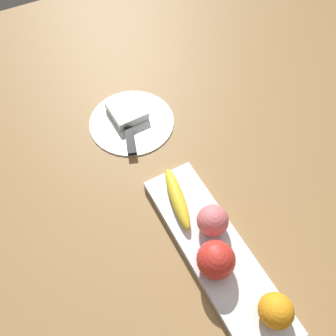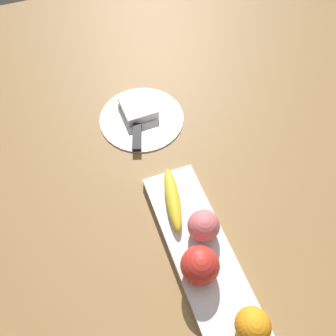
# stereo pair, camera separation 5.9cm
# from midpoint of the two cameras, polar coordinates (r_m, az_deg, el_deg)

# --- Properties ---
(ground_plane) EXTENTS (2.40, 2.40, 0.00)m
(ground_plane) POSITION_cam_midpoint_polar(r_m,az_deg,el_deg) (0.75, 9.01, -16.00)
(ground_plane) COLOR olive
(fruit_tray) EXTENTS (0.45, 0.13, 0.02)m
(fruit_tray) POSITION_cam_midpoint_polar(r_m,az_deg,el_deg) (0.74, 5.98, -14.49)
(fruit_tray) COLOR silver
(fruit_tray) RESTS_ON ground_plane
(apple) EXTENTS (0.08, 0.08, 0.08)m
(apple) POSITION_cam_midpoint_polar(r_m,az_deg,el_deg) (0.68, 5.91, -15.97)
(apple) COLOR red
(apple) RESTS_ON fruit_tray
(banana) EXTENTS (0.17, 0.07, 0.03)m
(banana) POSITION_cam_midpoint_polar(r_m,az_deg,el_deg) (0.75, -0.60, -5.43)
(banana) COLOR yellow
(banana) RESTS_ON fruit_tray
(orange_near_apple) EXTENTS (0.07, 0.07, 0.07)m
(orange_near_apple) POSITION_cam_midpoint_polar(r_m,az_deg,el_deg) (0.68, 16.02, -23.21)
(orange_near_apple) COLOR orange
(orange_near_apple) RESTS_ON fruit_tray
(peach) EXTENTS (0.07, 0.07, 0.07)m
(peach) POSITION_cam_midpoint_polar(r_m,az_deg,el_deg) (0.71, 5.53, -9.35)
(peach) COLOR #DA676D
(peach) RESTS_ON fruit_tray
(dinner_plate) EXTENTS (0.24, 0.24, 0.01)m
(dinner_plate) POSITION_cam_midpoint_polar(r_m,az_deg,el_deg) (0.94, -8.22, 8.09)
(dinner_plate) COLOR white
(dinner_plate) RESTS_ON ground_plane
(folded_napkin) EXTENTS (0.11, 0.09, 0.02)m
(folded_napkin) POSITION_cam_midpoint_polar(r_m,az_deg,el_deg) (0.95, -9.10, 9.93)
(folded_napkin) COLOR white
(folded_napkin) RESTS_ON dinner_plate
(knife) EXTENTS (0.18, 0.08, 0.01)m
(knife) POSITION_cam_midpoint_polar(r_m,az_deg,el_deg) (0.89, -8.64, 5.41)
(knife) COLOR silver
(knife) RESTS_ON dinner_plate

